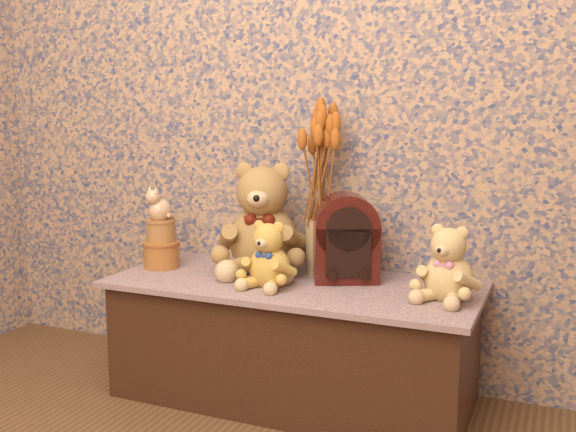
% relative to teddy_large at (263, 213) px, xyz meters
% --- Properties ---
extents(display_shelf, '(1.29, 0.57, 0.43)m').
position_rel_teddy_large_xyz_m(display_shelf, '(0.17, -0.11, -0.43)').
color(display_shelf, '#3D507D').
rests_on(display_shelf, ground).
extents(teddy_large, '(0.44, 0.48, 0.44)m').
position_rel_teddy_large_xyz_m(teddy_large, '(0.00, 0.00, 0.00)').
color(teddy_large, '#A1793E').
rests_on(teddy_large, display_shelf).
extents(teddy_medium, '(0.21, 0.24, 0.24)m').
position_rel_teddy_large_xyz_m(teddy_medium, '(0.11, -0.19, -0.10)').
color(teddy_medium, gold).
rests_on(teddy_medium, display_shelf).
extents(teddy_small, '(0.26, 0.29, 0.26)m').
position_rel_teddy_large_xyz_m(teddy_small, '(0.70, -0.12, -0.09)').
color(teddy_small, tan).
rests_on(teddy_small, display_shelf).
extents(cathedral_radio, '(0.27, 0.24, 0.31)m').
position_rel_teddy_large_xyz_m(cathedral_radio, '(0.33, -0.02, -0.06)').
color(cathedral_radio, '#370F0A').
rests_on(cathedral_radio, display_shelf).
extents(ceramic_vase, '(0.14, 0.14, 0.20)m').
position_rel_teddy_large_xyz_m(ceramic_vase, '(0.22, 0.04, -0.12)').
color(ceramic_vase, tan).
rests_on(ceramic_vase, display_shelf).
extents(dried_stalks, '(0.27, 0.27, 0.39)m').
position_rel_teddy_large_xyz_m(dried_stalks, '(0.22, 0.04, 0.18)').
color(dried_stalks, '#B65B1D').
rests_on(dried_stalks, ceramic_vase).
extents(biscuit_tin_lower, '(0.16, 0.16, 0.10)m').
position_rel_teddy_large_xyz_m(biscuit_tin_lower, '(-0.38, -0.11, -0.17)').
color(biscuit_tin_lower, gold).
rests_on(biscuit_tin_lower, display_shelf).
extents(biscuit_tin_upper, '(0.12, 0.12, 0.09)m').
position_rel_teddy_large_xyz_m(biscuit_tin_upper, '(-0.38, -0.11, -0.08)').
color(biscuit_tin_upper, tan).
rests_on(biscuit_tin_upper, biscuit_tin_lower).
extents(cat_figurine, '(0.12, 0.13, 0.13)m').
position_rel_teddy_large_xyz_m(cat_figurine, '(-0.38, -0.11, 0.03)').
color(cat_figurine, silver).
rests_on(cat_figurine, biscuit_tin_upper).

